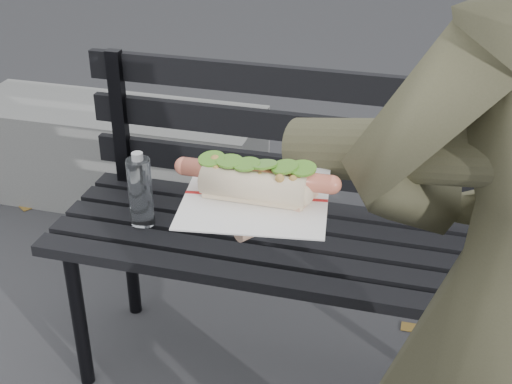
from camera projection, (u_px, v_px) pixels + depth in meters
The scene contains 3 objects.
park_bench at pixel (335, 216), 1.87m from camera, with size 1.50×0.44×0.88m.
concrete_block at pixel (117, 154), 2.95m from camera, with size 1.20×0.40×0.40m, color slate.
held_hotdog at pixel (409, 164), 0.94m from camera, with size 0.62×0.32×0.20m.
Camera 1 is at (0.21, -0.77, 1.48)m, focal length 50.00 mm.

